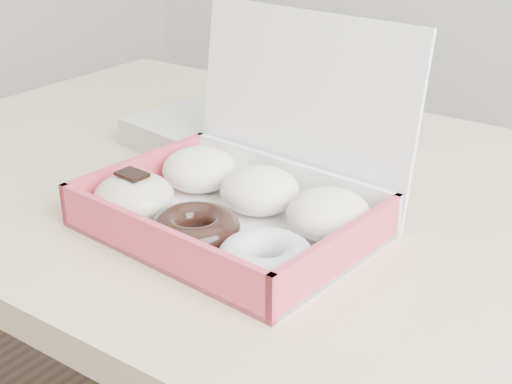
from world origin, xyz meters
The scene contains 3 objects.
table centered at (0.00, 0.00, 0.67)m, with size 1.20×0.80×0.75m.
donut_box centered at (0.06, -0.13, 0.79)m, with size 0.34×0.30×0.23m.
newspapers centered at (-0.11, 0.06, 0.77)m, with size 0.26×0.21×0.04m, color beige.
Camera 1 is at (0.52, -0.74, 1.14)m, focal length 50.00 mm.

